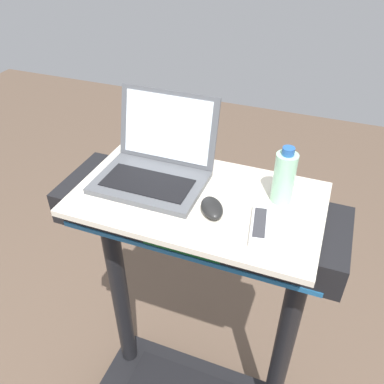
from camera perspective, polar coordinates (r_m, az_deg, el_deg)
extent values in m
cylinder|color=black|center=(1.73, -10.27, -13.82)|extent=(0.07, 0.07, 0.92)
cylinder|color=black|center=(1.60, 12.96, -20.46)|extent=(0.07, 0.07, 0.92)
cube|color=black|center=(1.25, 0.82, -3.33)|extent=(0.90, 0.28, 0.11)
cube|color=#0C3F19|center=(1.15, -1.67, -7.58)|extent=(0.24, 0.01, 0.06)
cube|color=#1E598C|center=(1.19, -1.61, -9.11)|extent=(0.81, 0.00, 0.02)
cube|color=beige|center=(1.21, 0.85, -0.97)|extent=(0.74, 0.43, 0.02)
cube|color=#515459|center=(1.26, -6.00, 1.39)|extent=(0.33, 0.23, 0.02)
cube|color=black|center=(1.24, -6.38, 1.35)|extent=(0.27, 0.13, 0.00)
cube|color=#515459|center=(1.30, -3.51, 9.22)|extent=(0.33, 0.07, 0.23)
cube|color=white|center=(1.30, -3.60, 9.18)|extent=(0.29, 0.05, 0.20)
ellipsoid|color=black|center=(1.14, 2.86, -2.25)|extent=(0.10, 0.12, 0.03)
cylinder|color=#9EDBB2|center=(1.18, 12.96, 1.94)|extent=(0.06, 0.06, 0.16)
cylinder|color=#2659A5|center=(1.13, 13.57, 5.67)|extent=(0.03, 0.03, 0.02)
cube|color=silver|center=(1.10, 9.57, -4.72)|extent=(0.07, 0.17, 0.02)
cube|color=#333338|center=(1.09, 9.63, -4.27)|extent=(0.05, 0.12, 0.00)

